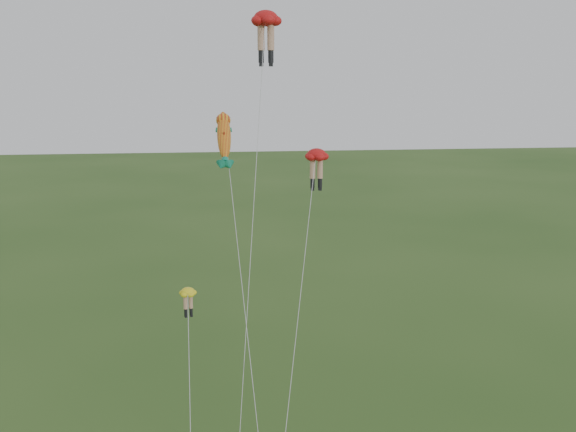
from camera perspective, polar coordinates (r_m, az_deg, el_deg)
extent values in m
ellipsoid|color=red|center=(36.29, -1.99, 17.17)|extent=(1.96, 1.96, 0.87)
cylinder|color=tan|center=(36.22, -2.42, 15.55)|extent=(0.39, 0.39, 1.33)
cylinder|color=black|center=(36.17, -2.40, 13.97)|extent=(0.30, 0.30, 0.66)
cube|color=black|center=(36.16, -2.40, 13.30)|extent=(0.27, 0.41, 0.19)
cylinder|color=tan|center=(36.20, -1.54, 15.56)|extent=(0.39, 0.39, 1.33)
cylinder|color=black|center=(36.15, -1.54, 13.98)|extent=(0.30, 0.30, 0.66)
cube|color=black|center=(36.13, -1.53, 13.30)|extent=(0.27, 0.41, 0.19)
cylinder|color=silver|center=(32.87, -3.21, -1.40)|extent=(2.32, 8.15, 22.64)
ellipsoid|color=red|center=(34.26, 2.55, 5.49)|extent=(1.38, 1.38, 0.66)
cylinder|color=tan|center=(34.33, 2.20, 4.20)|extent=(0.29, 0.29, 1.01)
cylinder|color=black|center=(34.44, 2.19, 2.95)|extent=(0.23, 0.23, 0.50)
cube|color=black|center=(34.49, 2.19, 2.41)|extent=(0.18, 0.30, 0.15)
cylinder|color=tan|center=(34.38, 2.87, 4.20)|extent=(0.29, 0.29, 1.01)
cylinder|color=black|center=(34.49, 2.86, 2.95)|extent=(0.23, 0.23, 0.50)
cube|color=black|center=(34.54, 2.85, 2.42)|extent=(0.18, 0.30, 0.15)
cylinder|color=silver|center=(31.77, 0.93, -8.71)|extent=(3.08, 8.27, 15.38)
ellipsoid|color=yellow|center=(35.59, -8.90, -6.67)|extent=(1.22, 1.22, 0.49)
cylinder|color=tan|center=(35.74, -9.11, -7.58)|extent=(0.22, 0.22, 0.75)
cylinder|color=black|center=(35.93, -9.08, -8.43)|extent=(0.17, 0.17, 0.38)
cube|color=black|center=(36.01, -9.06, -8.80)|extent=(0.18, 0.24, 0.11)
cylinder|color=tan|center=(35.81, -8.63, -7.53)|extent=(0.22, 0.22, 0.75)
cylinder|color=black|center=(36.00, -8.61, -8.38)|extent=(0.17, 0.17, 0.38)
cube|color=black|center=(36.08, -8.59, -8.74)|extent=(0.18, 0.24, 0.11)
cylinder|color=silver|center=(32.41, -8.72, -15.68)|extent=(0.27, 10.00, 7.88)
ellipsoid|color=gold|center=(37.52, -5.71, 7.16)|extent=(0.91, 2.88, 3.13)
sphere|color=gold|center=(37.52, -5.71, 7.16)|extent=(0.91, 1.27, 1.27)
cone|color=#148362|center=(37.52, -5.71, 7.16)|extent=(0.71, 1.22, 1.18)
cone|color=#148362|center=(37.52, -5.71, 7.16)|extent=(0.71, 1.22, 1.18)
cone|color=#148362|center=(37.52, -5.71, 7.16)|extent=(0.40, 0.68, 0.66)
cone|color=#148362|center=(37.52, -5.71, 7.16)|extent=(0.40, 0.68, 0.66)
cone|color=#AD2912|center=(37.52, -5.71, 7.16)|extent=(0.44, 0.67, 0.66)
cylinder|color=silver|center=(33.23, -4.05, -7.39)|extent=(1.30, 12.12, 15.83)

